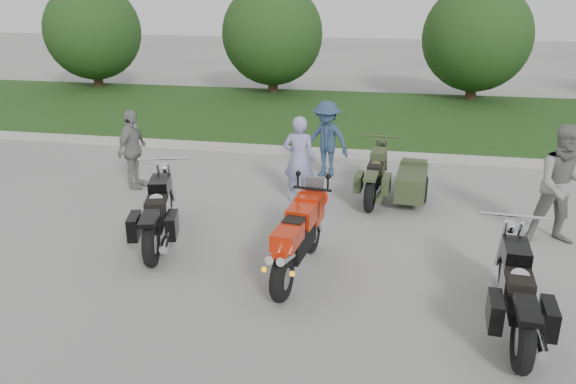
% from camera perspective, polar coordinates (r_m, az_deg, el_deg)
% --- Properties ---
extents(ground, '(80.00, 80.00, 0.00)m').
position_cam_1_polar(ground, '(7.85, -1.74, -8.36)').
color(ground, '#999994').
rests_on(ground, ground).
extents(curb, '(60.00, 0.30, 0.15)m').
position_cam_1_polar(curb, '(13.34, 4.01, 4.02)').
color(curb, '#ACA9A2').
rests_on(curb, ground).
extents(grass_strip, '(60.00, 8.00, 0.14)m').
position_cam_1_polar(grass_strip, '(17.34, 5.81, 7.68)').
color(grass_strip, '#2C4F1B').
rests_on(grass_strip, ground).
extents(tree_far_left, '(3.60, 3.60, 4.00)m').
position_cam_1_polar(tree_far_left, '(23.36, -19.21, 15.14)').
color(tree_far_left, '#3F2B1C').
rests_on(tree_far_left, ground).
extents(tree_mid_left, '(3.60, 3.60, 4.00)m').
position_cam_1_polar(tree_mid_left, '(20.80, -1.58, 15.72)').
color(tree_mid_left, '#3F2B1C').
rests_on(tree_mid_left, ground).
extents(tree_mid_right, '(3.60, 3.60, 4.00)m').
position_cam_1_polar(tree_mid_right, '(20.43, 18.63, 14.66)').
color(tree_mid_right, '#3F2B1C').
rests_on(tree_mid_right, ground).
extents(sportbike_red, '(0.49, 2.07, 0.98)m').
position_cam_1_polar(sportbike_red, '(7.57, 1.00, -4.61)').
color(sportbike_red, black).
rests_on(sportbike_red, ground).
extents(cruiser_left, '(0.86, 2.35, 0.92)m').
position_cam_1_polar(cruiser_left, '(8.79, -13.03, -2.29)').
color(cruiser_left, black).
rests_on(cruiser_left, ground).
extents(cruiser_right, '(0.43, 2.36, 0.91)m').
position_cam_1_polar(cruiser_right, '(6.94, 22.22, -9.68)').
color(cruiser_right, black).
rests_on(cruiser_right, ground).
extents(cruiser_sidecar, '(1.15, 2.20, 0.84)m').
position_cam_1_polar(cruiser_sidecar, '(10.53, 10.95, 1.16)').
color(cruiser_sidecar, black).
rests_on(cruiser_sidecar, ground).
extents(person_stripe, '(0.59, 0.40, 1.61)m').
position_cam_1_polar(person_stripe, '(10.21, 1.14, 3.34)').
color(person_stripe, '#8D8CBF').
rests_on(person_stripe, ground).
extents(person_grey, '(0.96, 0.78, 1.87)m').
position_cam_1_polar(person_grey, '(9.41, 26.23, 0.59)').
color(person_grey, gray).
rests_on(person_grey, ground).
extents(person_denim, '(1.18, 0.94, 1.59)m').
position_cam_1_polar(person_denim, '(11.64, 3.92, 5.34)').
color(person_denim, navy).
rests_on(person_denim, ground).
extents(person_back, '(0.45, 0.94, 1.56)m').
position_cam_1_polar(person_back, '(11.35, -15.53, 4.18)').
color(person_back, gray).
rests_on(person_back, ground).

